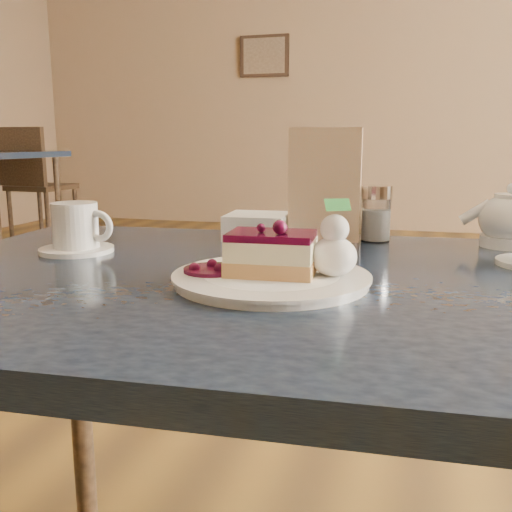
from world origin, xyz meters
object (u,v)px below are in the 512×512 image
(dessert_plate, at_px, (271,279))
(cheesecake_slice, at_px, (271,254))
(coffee_set, at_px, (77,230))
(main_table, at_px, (277,326))

(dessert_plate, relative_size, cheesecake_slice, 2.14)
(cheesecake_slice, xyz_separation_m, coffee_set, (-0.36, 0.11, -0.00))
(cheesecake_slice, distance_m, coffee_set, 0.38)
(main_table, distance_m, coffee_set, 0.38)
(main_table, relative_size, coffee_set, 8.99)
(dessert_plate, xyz_separation_m, coffee_set, (-0.36, 0.11, 0.03))
(cheesecake_slice, bearing_deg, main_table, 90.00)
(main_table, height_order, dessert_plate, dessert_plate)
(dessert_plate, bearing_deg, cheesecake_slice, -90.00)
(cheesecake_slice, height_order, coffee_set, coffee_set)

